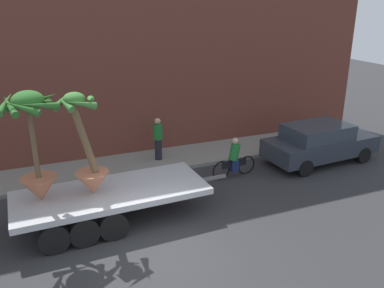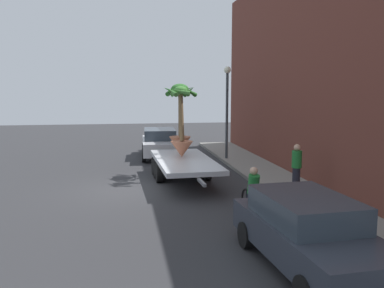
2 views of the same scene
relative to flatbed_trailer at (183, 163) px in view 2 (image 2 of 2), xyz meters
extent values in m
plane|color=#2D2D30|center=(1.14, -2.32, -0.75)|extent=(60.00, 60.00, 0.00)
cube|color=gray|center=(1.14, 3.78, -0.68)|extent=(24.00, 2.20, 0.15)
cube|color=brown|center=(1.14, 5.48, 3.97)|extent=(24.00, 1.20, 9.44)
cube|color=#B7BABF|center=(0.26, 0.01, 0.14)|extent=(5.61, 2.41, 0.18)
cylinder|color=black|center=(-1.54, 0.98, -0.35)|extent=(0.81, 0.25, 0.80)
cylinder|color=black|center=(-1.47, -1.08, -0.35)|extent=(0.81, 0.25, 0.80)
cylinder|color=black|center=(-0.77, 1.01, -0.35)|extent=(0.81, 0.25, 0.80)
cylinder|color=black|center=(-0.70, -1.06, -0.35)|extent=(0.81, 0.25, 0.80)
cylinder|color=black|center=(0.01, 1.03, -0.35)|extent=(0.81, 0.25, 0.80)
cylinder|color=black|center=(0.08, -1.03, -0.35)|extent=(0.81, 0.25, 0.80)
cube|color=slate|center=(3.53, 0.12, -0.01)|extent=(1.00, 0.13, 0.10)
cone|color=#B26647|center=(-1.64, 0.09, 0.58)|extent=(0.98, 0.98, 0.70)
cylinder|color=brown|center=(-1.64, 0.09, 1.99)|extent=(0.14, 0.14, 2.13)
ellipsoid|color=#2D6B28|center=(-1.64, 0.09, 3.05)|extent=(0.80, 0.80, 0.50)
cone|color=#2D6B28|center=(-1.20, 0.02, 2.99)|extent=(0.35, 0.93, 0.45)
cone|color=#2D6B28|center=(-1.27, 0.44, 2.98)|extent=(0.85, 0.88, 0.54)
cone|color=#2D6B28|center=(-1.80, 0.54, 2.97)|extent=(0.96, 0.51, 0.55)
cone|color=#2D6B28|center=(-2.16, 0.25, 3.00)|extent=(0.51, 1.12, 0.47)
cone|color=#2D6B28|center=(-2.06, -0.03, 2.98)|extent=(0.44, 0.92, 0.48)
cone|color=#2D6B28|center=(-1.81, -0.33, 2.99)|extent=(0.93, 0.53, 0.48)
cone|color=#2D6B28|center=(-1.39, -0.36, 3.01)|extent=(1.03, 0.69, 0.43)
cone|color=#C17251|center=(-0.24, -0.02, 0.56)|extent=(0.94, 0.94, 0.67)
cylinder|color=brown|center=(-0.38, -0.02, 1.96)|extent=(0.67, 0.20, 2.11)
ellipsoid|color=#428438|center=(-0.52, -0.02, 3.02)|extent=(0.56, 0.56, 0.35)
cone|color=#428438|center=(-0.13, -0.10, 2.98)|extent=(0.35, 0.85, 0.36)
cone|color=#428438|center=(-0.48, 0.27, 2.95)|extent=(0.66, 0.30, 0.40)
cone|color=#428438|center=(-0.81, 0.21, 2.95)|extent=(0.63, 0.71, 0.44)
cone|color=#428438|center=(-0.77, -0.17, 2.94)|extent=(0.47, 0.62, 0.40)
cone|color=#428438|center=(-0.39, -0.40, 2.96)|extent=(0.84, 0.47, 0.43)
torus|color=black|center=(5.60, 1.48, -0.41)|extent=(0.74, 0.13, 0.74)
torus|color=black|center=(4.50, 1.37, -0.41)|extent=(0.74, 0.13, 0.74)
cube|color=black|center=(5.05, 1.42, -0.23)|extent=(1.04, 0.16, 0.28)
cylinder|color=#1E702D|center=(5.05, 1.42, 0.22)|extent=(0.47, 0.38, 0.65)
sphere|color=tan|center=(5.05, 1.42, 0.64)|extent=(0.24, 0.24, 0.24)
cube|color=navy|center=(5.05, 1.42, -0.31)|extent=(0.30, 0.27, 0.44)
cube|color=#2D333D|center=(8.92, 1.42, -0.08)|extent=(4.68, 2.14, 0.70)
cube|color=#2D3842|center=(8.69, 1.41, 0.55)|extent=(2.62, 1.83, 0.56)
cylinder|color=black|center=(7.38, 2.20, -0.43)|extent=(0.65, 0.24, 0.64)
cylinder|color=black|center=(7.49, 0.45, -0.43)|extent=(0.65, 0.24, 0.64)
cube|color=silver|center=(-6.15, -0.44, -0.08)|extent=(4.55, 2.08, 0.70)
cube|color=#2D3842|center=(-6.37, -0.43, 0.55)|extent=(2.53, 1.81, 0.56)
cylinder|color=black|center=(-4.66, 0.39, -0.43)|extent=(0.65, 0.23, 0.64)
cylinder|color=black|center=(-4.74, -1.40, -0.43)|extent=(0.65, 0.23, 0.64)
cylinder|color=black|center=(-7.56, 0.52, -0.43)|extent=(0.65, 0.23, 0.64)
cylinder|color=black|center=(-7.64, -1.27, -0.43)|extent=(0.65, 0.23, 0.64)
cylinder|color=black|center=(2.88, 3.74, -0.18)|extent=(0.28, 0.28, 0.85)
cylinder|color=#1E702D|center=(2.88, 3.74, 0.56)|extent=(0.36, 0.36, 0.62)
sphere|color=tan|center=(2.88, 3.74, 0.99)|extent=(0.24, 0.24, 0.24)
cylinder|color=#383D42|center=(-4.44, 2.98, 1.65)|extent=(0.14, 0.14, 4.50)
sphere|color=#EAEACC|center=(-4.44, 2.98, 4.05)|extent=(0.36, 0.36, 0.36)
camera|label=1|loc=(-1.56, -10.67, 5.49)|focal=37.84mm
camera|label=2|loc=(16.84, -2.42, 3.11)|focal=38.82mm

